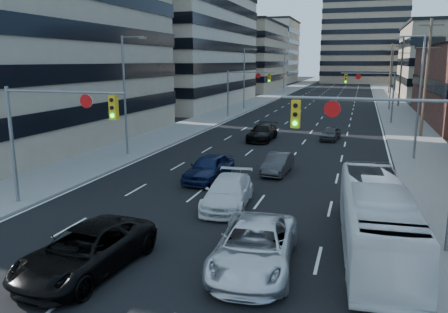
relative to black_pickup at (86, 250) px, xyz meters
name	(u,v)px	position (x,y,z in m)	size (l,w,h in m)	color
road_surface	(340,85)	(2.22, 127.30, -0.78)	(18.00, 300.00, 0.02)	black
sidewalk_left	(302,84)	(-9.28, 127.30, -0.72)	(5.00, 300.00, 0.15)	slate
sidewalk_right	(380,85)	(13.72, 127.30, -0.72)	(5.00, 300.00, 0.15)	slate
office_left_mid	(157,19)	(-24.78, 57.30, 13.21)	(26.00, 34.00, 28.00)	#ADA089
office_left_far	(238,58)	(-21.78, 97.30, 7.21)	(20.00, 30.00, 16.00)	gray
bg_block_left	(259,53)	(-25.78, 137.30, 9.21)	(24.00, 24.00, 20.00)	#ADA089
signal_near_left	(53,123)	(-5.23, 5.30, 3.54)	(6.59, 0.33, 6.00)	slate
signal_near_right	(384,139)	(9.67, 5.30, 3.54)	(6.59, 0.33, 6.00)	slate
signal_far_left	(245,84)	(-5.46, 42.30, 3.51)	(6.09, 0.33, 6.00)	slate
signal_far_right	(373,86)	(9.90, 42.30, 3.51)	(6.09, 0.33, 6.00)	slate
utility_pole_block	(426,76)	(14.42, 33.30, 4.99)	(2.20, 0.28, 11.00)	#4C3D2D
utility_pole_midblock	(401,70)	(14.42, 63.30, 4.99)	(2.20, 0.28, 11.00)	#4C3D2D
utility_pole_distant	(390,67)	(14.42, 93.30, 4.99)	(2.20, 0.28, 11.00)	#4C3D2D
streetlight_left_near	(126,90)	(-8.12, 17.30, 4.26)	(2.03, 0.22, 9.00)	slate
streetlight_left_mid	(245,76)	(-8.12, 52.30, 4.26)	(2.03, 0.22, 9.00)	slate
streetlight_left_far	(285,71)	(-8.12, 87.30, 4.26)	(2.03, 0.22, 9.00)	slate
streetlight_right_near	(417,92)	(12.56, 22.30, 4.26)	(2.03, 0.22, 9.00)	slate
streetlight_right_far	(390,76)	(12.56, 57.30, 4.26)	(2.03, 0.22, 9.00)	slate
black_pickup	(86,250)	(0.00, 0.00, 0.00)	(2.63, 5.69, 1.58)	black
white_van	(228,192)	(2.65, 8.17, -0.04)	(2.09, 5.15, 1.50)	silver
silver_suv	(255,246)	(5.50, 2.03, 0.02)	(2.68, 5.82, 1.62)	silver
transit_bus	(376,219)	(9.58, 4.66, 0.56)	(2.28, 9.73, 2.71)	white
sedan_blue	(209,168)	(0.12, 12.51, 0.02)	(1.92, 4.76, 1.62)	#0D1635
sedan_grey_center	(278,164)	(3.82, 15.46, -0.14)	(1.38, 3.96, 1.30)	#303032
sedan_black_far	(262,133)	(0.22, 26.99, -0.05)	(2.07, 5.10, 1.48)	black
sedan_grey_right	(331,134)	(6.22, 29.08, -0.17)	(1.48, 3.67, 1.25)	#353437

